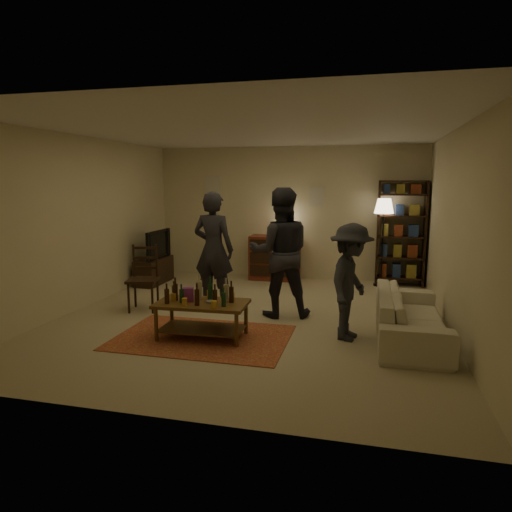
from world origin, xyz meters
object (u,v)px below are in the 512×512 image
(coffee_table, at_px, (201,306))
(dresser, at_px, (275,257))
(bookshelf, at_px, (401,232))
(person_by_sofa, at_px, (351,282))
(tv_stand, at_px, (154,264))
(person_left, at_px, (213,249))
(person_right, at_px, (280,253))
(dining_chair, at_px, (144,275))
(sofa, at_px, (410,316))
(floor_lamp, at_px, (384,212))

(coffee_table, distance_m, dresser, 3.72)
(bookshelf, bearing_deg, person_by_sofa, -103.36)
(coffee_table, height_order, person_by_sofa, person_by_sofa)
(tv_stand, height_order, bookshelf, bookshelf)
(person_left, relative_size, person_right, 0.97)
(person_right, bearing_deg, dining_chair, -9.73)
(sofa, bearing_deg, person_by_sofa, 103.96)
(tv_stand, distance_m, dresser, 2.43)
(floor_lamp, relative_size, person_left, 0.91)
(dresser, distance_m, sofa, 3.93)
(coffee_table, height_order, bookshelf, bookshelf)
(dresser, xyz_separation_m, floor_lamp, (2.11, -0.06, 0.95))
(dresser, height_order, person_left, person_left)
(floor_lamp, height_order, person_right, person_right)
(floor_lamp, xyz_separation_m, person_by_sofa, (-0.47, -3.24, -0.68))
(dining_chair, relative_size, dresser, 0.76)
(dresser, height_order, person_right, person_right)
(dresser, relative_size, person_by_sofa, 0.92)
(tv_stand, bearing_deg, dresser, 22.07)
(dresser, bearing_deg, sofa, -52.46)
(dining_chair, height_order, sofa, dining_chair)
(dining_chair, height_order, dresser, dresser)
(dresser, relative_size, floor_lamp, 0.81)
(dresser, bearing_deg, coffee_table, -93.14)
(coffee_table, xyz_separation_m, dresser, (0.20, 3.72, 0.06))
(person_right, distance_m, person_by_sofa, 1.35)
(person_by_sofa, bearing_deg, sofa, -63.02)
(tv_stand, height_order, person_by_sofa, person_by_sofa)
(person_left, bearing_deg, tv_stand, -30.77)
(dining_chair, xyz_separation_m, dresser, (1.56, 2.66, -0.07))
(bookshelf, xyz_separation_m, person_left, (-3.00, -2.27, -0.11))
(sofa, relative_size, person_left, 1.13)
(tv_stand, relative_size, person_right, 0.55)
(coffee_table, distance_m, dining_chair, 1.72)
(person_left, distance_m, person_by_sofa, 2.46)
(bookshelf, relative_size, floor_lamp, 1.20)
(person_by_sofa, bearing_deg, coffee_table, 115.77)
(sofa, distance_m, person_right, 2.02)
(tv_stand, height_order, sofa, tv_stand)
(coffee_table, distance_m, floor_lamp, 4.44)
(person_right, relative_size, person_by_sofa, 1.29)
(coffee_table, height_order, floor_lamp, floor_lamp)
(floor_lamp, bearing_deg, person_right, -122.11)
(dresser, height_order, bookshelf, bookshelf)
(coffee_table, relative_size, person_right, 0.62)
(bookshelf, relative_size, person_by_sofa, 1.36)
(tv_stand, distance_m, floor_lamp, 4.56)
(dresser, bearing_deg, person_by_sofa, -63.61)
(sofa, relative_size, person_right, 1.09)
(coffee_table, height_order, dining_chair, dining_chair)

